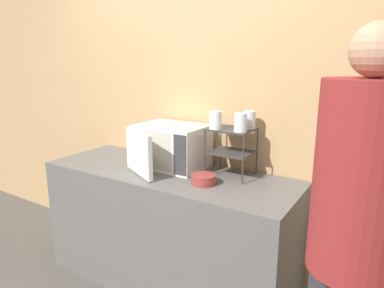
{
  "coord_description": "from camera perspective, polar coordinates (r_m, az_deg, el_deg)",
  "views": [
    {
      "loc": [
        1.42,
        -1.56,
        1.68
      ],
      "look_at": [
        0.19,
        0.37,
        1.12
      ],
      "focal_mm": 32.0,
      "sensor_mm": 36.0,
      "label": 1
    }
  ],
  "objects": [
    {
      "name": "person",
      "position": [
        1.54,
        25.6,
        -12.98
      ],
      "size": [
        0.36,
        0.36,
        1.81
      ],
      "color": "#2D2D33",
      "rests_on": "ground_plane"
    },
    {
      "name": "microwave",
      "position": [
        2.55,
        -3.66,
        -0.39
      ],
      "size": [
        0.52,
        0.57,
        0.32
      ],
      "color": "silver",
      "rests_on": "counter"
    },
    {
      "name": "bowl",
      "position": [
        2.23,
        1.97,
        -5.92
      ],
      "size": [
        0.16,
        0.16,
        0.06
      ],
      "color": "maroon",
      "rests_on": "counter"
    },
    {
      "name": "glass_front_left",
      "position": [
        2.3,
        3.96,
        4.0
      ],
      "size": [
        0.08,
        0.08,
        0.12
      ],
      "color": "silver",
      "rests_on": "dish_rack"
    },
    {
      "name": "glass_front_right",
      "position": [
        2.22,
        8.08,
        3.55
      ],
      "size": [
        0.08,
        0.08,
        0.12
      ],
      "color": "silver",
      "rests_on": "dish_rack"
    },
    {
      "name": "glass_back_right",
      "position": [
        2.34,
        9.52,
        4.01
      ],
      "size": [
        0.08,
        0.08,
        0.12
      ],
      "color": "silver",
      "rests_on": "dish_rack"
    },
    {
      "name": "dish_rack",
      "position": [
        2.35,
        6.57,
        0.35
      ],
      "size": [
        0.29,
        0.24,
        0.33
      ],
      "color": "#333333",
      "rests_on": "counter"
    },
    {
      "name": "counter",
      "position": [
        2.67,
        -4.03,
        -13.77
      ],
      "size": [
        1.9,
        0.67,
        0.9
      ],
      "color": "#595654",
      "rests_on": "ground_plane"
    },
    {
      "name": "wall_back",
      "position": [
        2.7,
        0.38,
        5.69
      ],
      "size": [
        8.0,
        0.06,
        2.6
      ],
      "color": "tan",
      "rests_on": "ground_plane"
    }
  ]
}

